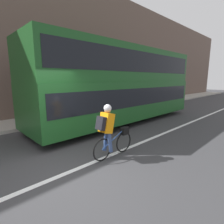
% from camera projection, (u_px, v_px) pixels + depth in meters
% --- Properties ---
extents(ground_plane, '(80.00, 80.00, 0.00)m').
position_uv_depth(ground_plane, '(62.00, 172.00, 4.25)').
color(ground_plane, '#38383A').
extents(road_center_line, '(50.00, 0.14, 0.01)m').
position_uv_depth(road_center_line, '(65.00, 174.00, 4.16)').
color(road_center_line, silver).
rests_on(road_center_line, ground_plane).
extents(sidewalk_curb, '(60.00, 2.24, 0.14)m').
position_uv_depth(sidewalk_curb, '(5.00, 126.00, 8.10)').
color(sidewalk_curb, '#A8A399').
rests_on(sidewalk_curb, ground_plane).
extents(bus, '(9.44, 2.60, 3.72)m').
position_uv_depth(bus, '(121.00, 82.00, 8.92)').
color(bus, black).
rests_on(bus, ground_plane).
extents(cyclist_on_bike, '(1.51, 0.32, 1.56)m').
position_uv_depth(cyclist_on_bike, '(109.00, 129.00, 4.87)').
color(cyclist_on_bike, black).
rests_on(cyclist_on_bike, ground_plane).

